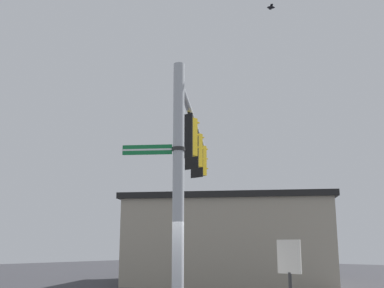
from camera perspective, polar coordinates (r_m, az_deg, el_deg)
signal_pole at (r=10.15m, az=-1.70°, el=-6.41°), size 0.25×0.25×6.11m
mast_arm at (r=14.07m, az=0.18°, el=2.80°), size 4.25×5.81×0.17m
traffic_light_nearest_pole at (r=12.67m, az=-0.30°, el=0.85°), size 0.54×0.49×1.31m
traffic_light_mid_inner at (r=14.47m, az=0.45°, el=-0.79°), size 0.54×0.49×1.31m
traffic_light_mid_outer at (r=16.28m, az=1.04°, el=-2.07°), size 0.54×0.49×1.31m
street_name_sign at (r=10.36m, az=-3.73°, el=-0.67°), size 1.19×0.91×0.22m
bird_flying at (r=13.36m, az=9.68°, el=16.24°), size 0.27×0.29×0.09m
storefront_building at (r=25.89m, az=4.77°, el=-11.62°), size 13.11×12.43×4.51m
historical_marker at (r=11.15m, az=11.93°, el=-15.17°), size 0.60×0.08×2.13m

